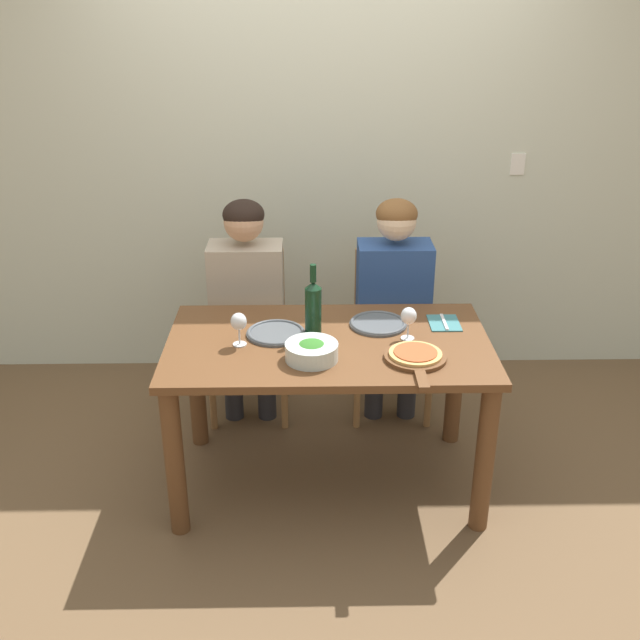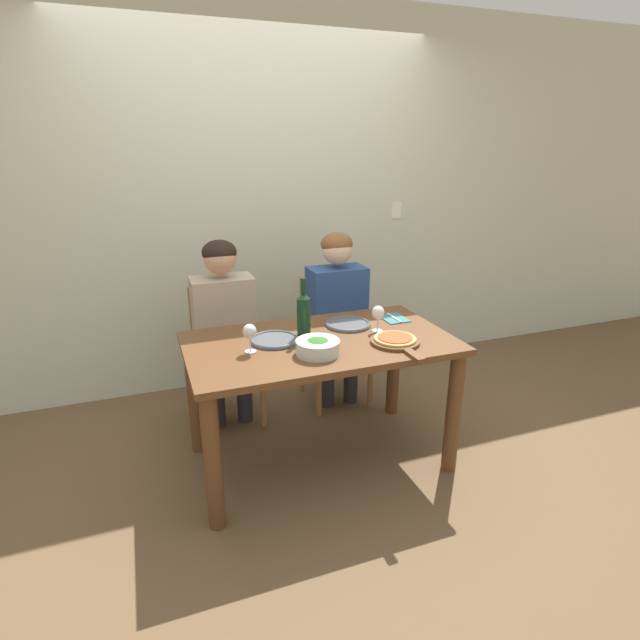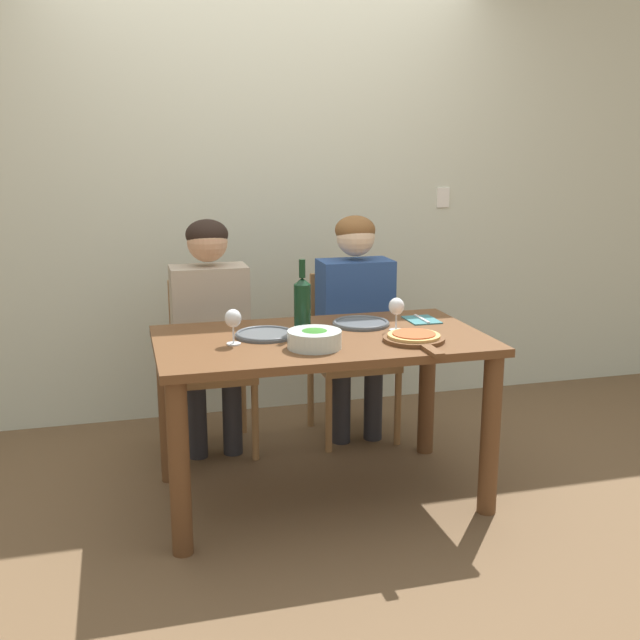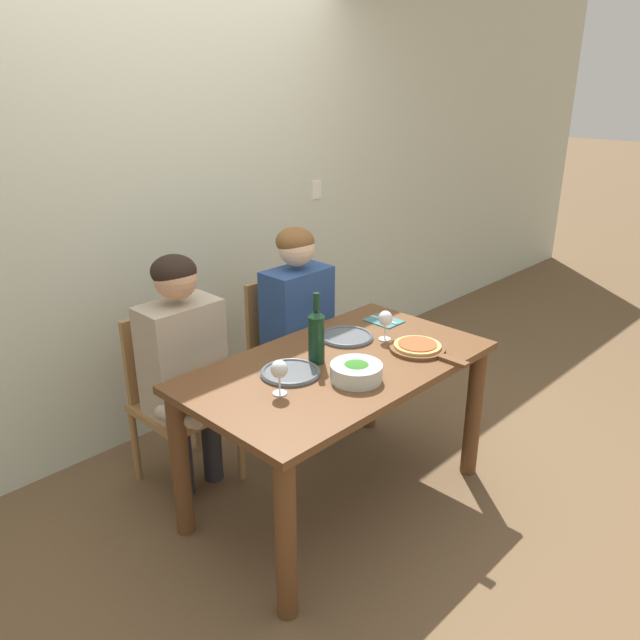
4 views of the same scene
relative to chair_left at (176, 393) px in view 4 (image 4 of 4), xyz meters
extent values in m
plane|color=brown|center=(0.41, -0.73, -0.47)|extent=(40.00, 40.00, 0.00)
cube|color=beige|center=(0.41, 0.51, 0.88)|extent=(10.00, 0.05, 2.70)
cube|color=white|center=(1.51, 0.48, 0.78)|extent=(0.08, 0.01, 0.12)
cube|color=brown|center=(0.41, -0.73, 0.26)|extent=(1.43, 0.81, 0.04)
cylinder|color=brown|center=(-0.25, -1.08, -0.12)|extent=(0.08, 0.08, 0.71)
cylinder|color=brown|center=(1.06, -1.08, -0.12)|extent=(0.08, 0.08, 0.71)
cylinder|color=brown|center=(-0.25, -0.39, -0.12)|extent=(0.08, 0.08, 0.71)
cylinder|color=brown|center=(1.06, -0.39, -0.12)|extent=(0.08, 0.08, 0.71)
cube|color=#9E7042|center=(0.00, -0.07, -0.05)|extent=(0.42, 0.42, 0.04)
cube|color=#9E7042|center=(0.00, 0.12, 0.18)|extent=(0.38, 0.03, 0.44)
cylinder|color=#9E7042|center=(-0.19, -0.26, -0.27)|extent=(0.04, 0.04, 0.40)
cylinder|color=#9E7042|center=(0.19, -0.26, -0.27)|extent=(0.04, 0.04, 0.40)
cylinder|color=#9E7042|center=(-0.19, 0.12, -0.27)|extent=(0.04, 0.04, 0.40)
cylinder|color=#9E7042|center=(0.19, 0.12, -0.27)|extent=(0.04, 0.04, 0.40)
cube|color=#9E7042|center=(0.77, -0.07, -0.05)|extent=(0.42, 0.42, 0.04)
cube|color=#9E7042|center=(0.77, 0.12, 0.18)|extent=(0.38, 0.03, 0.44)
cylinder|color=#9E7042|center=(0.58, -0.26, -0.27)|extent=(0.04, 0.04, 0.40)
cylinder|color=#9E7042|center=(0.96, -0.26, -0.27)|extent=(0.04, 0.04, 0.40)
cylinder|color=#9E7042|center=(0.58, 0.12, -0.27)|extent=(0.04, 0.04, 0.40)
cylinder|color=#9E7042|center=(0.96, 0.12, -0.27)|extent=(0.04, 0.04, 0.40)
cylinder|color=#28282D|center=(-0.09, -0.15, -0.26)|extent=(0.10, 0.10, 0.44)
cylinder|color=#28282D|center=(0.09, -0.15, -0.26)|extent=(0.10, 0.10, 0.44)
cube|color=tan|center=(0.00, -0.09, 0.23)|extent=(0.38, 0.22, 0.54)
cylinder|color=tan|center=(-0.20, -0.34, 0.09)|extent=(0.07, 0.31, 0.14)
cylinder|color=tan|center=(0.20, -0.34, 0.09)|extent=(0.07, 0.31, 0.14)
sphere|color=tan|center=(0.00, -0.09, 0.62)|extent=(0.20, 0.20, 0.20)
ellipsoid|color=black|center=(0.00, -0.08, 0.66)|extent=(0.21, 0.21, 0.15)
cylinder|color=#28282D|center=(0.68, -0.15, -0.26)|extent=(0.10, 0.10, 0.44)
cylinder|color=#28282D|center=(0.86, -0.15, -0.26)|extent=(0.10, 0.10, 0.44)
cube|color=navy|center=(0.77, -0.09, 0.23)|extent=(0.38, 0.22, 0.54)
cylinder|color=navy|center=(0.57, -0.34, 0.09)|extent=(0.07, 0.31, 0.14)
cylinder|color=navy|center=(0.97, -0.34, 0.09)|extent=(0.07, 0.31, 0.14)
sphere|color=beige|center=(0.77, -0.09, 0.62)|extent=(0.20, 0.20, 0.20)
ellipsoid|color=brown|center=(0.77, -0.08, 0.66)|extent=(0.21, 0.21, 0.15)
cylinder|color=black|center=(0.34, -0.66, 0.39)|extent=(0.07, 0.07, 0.22)
cone|color=black|center=(0.34, -0.66, 0.51)|extent=(0.07, 0.07, 0.03)
cylinder|color=black|center=(0.34, -0.66, 0.57)|extent=(0.03, 0.03, 0.08)
cylinder|color=silver|center=(0.33, -0.91, 0.31)|extent=(0.22, 0.22, 0.07)
ellipsoid|color=#2D6B23|center=(0.33, -0.91, 0.32)|extent=(0.18, 0.18, 0.08)
cylinder|color=#4C5156|center=(0.17, -0.67, 0.28)|extent=(0.26, 0.26, 0.01)
torus|color=#4C5156|center=(0.17, -0.67, 0.29)|extent=(0.26, 0.26, 0.02)
cylinder|color=#4C5156|center=(0.64, -0.58, 0.28)|extent=(0.26, 0.26, 0.01)
torus|color=#4C5156|center=(0.64, -0.58, 0.29)|extent=(0.26, 0.26, 0.02)
cylinder|color=brown|center=(0.77, -0.91, 0.28)|extent=(0.26, 0.26, 0.02)
cube|color=brown|center=(0.77, -1.11, 0.28)|extent=(0.04, 0.14, 0.02)
cylinder|color=tan|center=(0.77, -0.91, 0.30)|extent=(0.22, 0.22, 0.01)
cylinder|color=#AD4C28|center=(0.77, -0.91, 0.31)|extent=(0.18, 0.18, 0.01)
cylinder|color=silver|center=(0.02, -0.77, 0.28)|extent=(0.06, 0.06, 0.01)
cylinder|color=silver|center=(0.02, -0.77, 0.32)|extent=(0.01, 0.01, 0.07)
ellipsoid|color=silver|center=(0.02, -0.77, 0.39)|extent=(0.07, 0.07, 0.08)
ellipsoid|color=maroon|center=(0.02, -0.77, 0.38)|extent=(0.06, 0.06, 0.03)
cylinder|color=silver|center=(0.76, -0.72, 0.28)|extent=(0.06, 0.06, 0.01)
cylinder|color=silver|center=(0.76, -0.72, 0.32)|extent=(0.01, 0.01, 0.07)
ellipsoid|color=silver|center=(0.76, -0.72, 0.39)|extent=(0.07, 0.07, 0.08)
ellipsoid|color=maroon|center=(0.76, -0.72, 0.38)|extent=(0.06, 0.06, 0.03)
cube|color=#387075|center=(0.95, -0.56, 0.28)|extent=(0.14, 0.18, 0.01)
cube|color=silver|center=(0.95, -0.56, 0.28)|extent=(0.01, 0.17, 0.01)
camera|label=1|loc=(0.32, -3.69, 1.74)|focal=42.00mm
camera|label=2|loc=(-0.46, -3.08, 1.27)|focal=28.00mm
camera|label=3|loc=(-0.42, -3.78, 1.09)|focal=42.00mm
camera|label=4|loc=(-1.49, -2.46, 1.49)|focal=35.00mm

